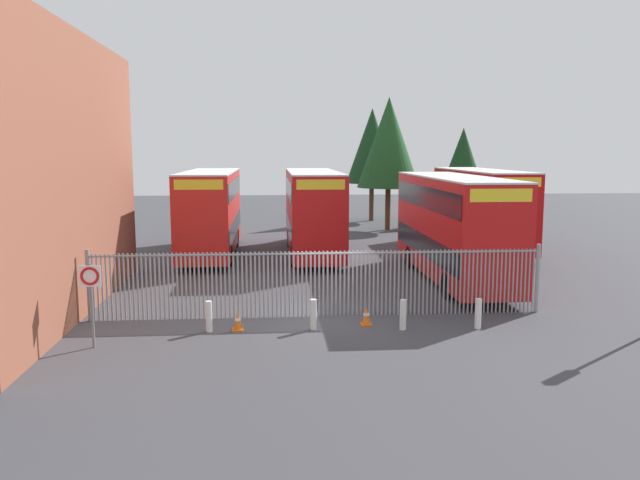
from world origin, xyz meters
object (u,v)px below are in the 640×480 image
Objects in this scene: traffic_cone_by_gate at (366,316)px; bollard_center_front at (313,314)px; double_decker_bus_near_gate at (453,224)px; double_decker_bus_behind_fence_left at (211,209)px; traffic_cone_mid_forecourt at (238,321)px; double_decker_bus_behind_fence_right at (313,209)px; bollard_far_right at (478,314)px; speed_limit_sign_post at (90,286)px; double_decker_bus_far_back at (480,206)px; bollard_near_left at (209,316)px; bollard_near_right at (403,315)px.

bollard_center_front is at bearing -168.02° from traffic_cone_by_gate.
double_decker_bus_near_gate is 11.38× the size of bollard_center_front.
double_decker_bus_behind_fence_left is 14.60m from traffic_cone_mid_forecourt.
double_decker_bus_behind_fence_right is at bearing 93.33° from traffic_cone_by_gate.
speed_limit_sign_post is at bearing -174.71° from bollard_far_right.
double_decker_bus_behind_fence_left is 15.14m from bollard_center_front.
double_decker_bus_behind_fence_right is 11.38× the size of bollard_far_right.
bollard_center_front is (-6.36, -6.93, -1.95)m from double_decker_bus_near_gate.
double_decker_bus_near_gate reaches higher than traffic_cone_mid_forecourt.
double_decker_bus_far_back is at bearing 4.24° from double_decker_bus_behind_fence_left.
double_decker_bus_far_back reaches higher than bollard_center_front.
traffic_cone_by_gate is (6.10, -13.99, -2.13)m from double_decker_bus_behind_fence_left.
double_decker_bus_behind_fence_right is 9.59m from double_decker_bus_far_back.
speed_limit_sign_post is (-7.96, -1.72, 1.49)m from traffic_cone_by_gate.
bollard_near_left is at bearing 23.99° from speed_limit_sign_post.
double_decker_bus_near_gate and double_decker_bus_behind_fence_right have the same top height.
double_decker_bus_behind_fence_right is 16.96m from speed_limit_sign_post.
bollard_far_right is (-5.30, -15.76, -1.95)m from double_decker_bus_far_back.
bollard_near_right is at bearing 178.45° from bollard_far_right.
traffic_cone_by_gate is at bearing -125.33° from double_decker_bus_near_gate.
bollard_near_right is (7.14, -14.60, -1.95)m from double_decker_bus_behind_fence_left.
bollard_far_right is at bearing -3.43° from bollard_center_front.
bollard_center_front is (-0.91, -14.00, -1.95)m from double_decker_bus_behind_fence_right.
bollard_near_left is at bearing 177.52° from bollard_near_right.
bollard_center_front is 0.40× the size of speed_limit_sign_post.
double_decker_bus_behind_fence_right reaches higher than traffic_cone_by_gate.
double_decker_bus_far_back is at bearing 71.41° from bollard_far_right.
double_decker_bus_near_gate is 1.00× the size of double_decker_bus_far_back.
bollard_far_right is 0.40× the size of speed_limit_sign_post.
double_decker_bus_near_gate is 11.38× the size of bollard_near_right.
traffic_cone_mid_forecourt is at bearing -175.81° from traffic_cone_by_gate.
double_decker_bus_near_gate reaches higher than traffic_cone_by_gate.
bollard_near_right is (-3.61, -7.18, -1.95)m from double_decker_bus_near_gate.
bollard_far_right is (-1.27, -7.24, -1.95)m from double_decker_bus_near_gate.
double_decker_bus_far_back is 18.32× the size of traffic_cone_mid_forecourt.
double_decker_bus_near_gate is at bearing 35.94° from bollard_near_left.
bollard_near_right is at bearing -5.03° from bollard_center_front.
bollard_near_right is (1.84, -14.24, -1.95)m from double_decker_bus_behind_fence_right.
double_decker_bus_behind_fence_left is 15.41m from traffic_cone_by_gate.
double_decker_bus_near_gate is 4.50× the size of speed_limit_sign_post.
bollard_far_right is (4.18, -14.31, -1.95)m from double_decker_bus_behind_fence_right.
speed_limit_sign_post is at bearing -134.73° from double_decker_bus_far_back.
double_decker_bus_behind_fence_right reaches higher than bollard_far_right.
double_decker_bus_far_back reaches higher than bollard_near_left.
double_decker_bus_behind_fence_left reaches higher than bollard_center_front.
bollard_center_front is (3.18, -0.01, 0.00)m from bollard_near_left.
traffic_cone_by_gate is (4.89, 0.35, -0.19)m from bollard_near_left.
bollard_center_front and bollard_near_right have the same top height.
bollard_center_front is at bearing -72.97° from double_decker_bus_behind_fence_left.
double_decker_bus_far_back is 11.38× the size of bollard_near_right.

